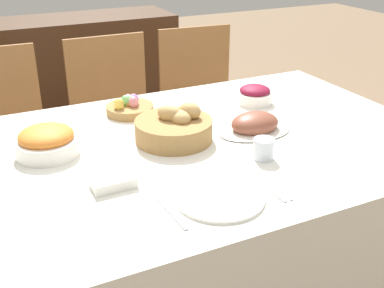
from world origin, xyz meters
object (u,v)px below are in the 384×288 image
object	(u,v)px
chair_far_center	(117,123)
beet_salad_bowl	(255,95)
butter_dish	(113,182)
knife	(265,187)
sideboard	(56,92)
carrot_bowl	(47,142)
egg_basket	(130,107)
spoon	(274,184)
drinking_cup	(264,149)
ham_platter	(255,125)
fork	(170,211)
chair_far_right	(202,108)
bread_basket	(174,127)
dinner_plate	(220,198)
chair_far_left	(4,143)

from	to	relation	value
chair_far_center	beet_salad_bowl	size ratio (longest dim) A/B	6.15
beet_salad_bowl	chair_far_center	bearing A→B (deg)	124.20
butter_dish	knife	bearing A→B (deg)	-26.19
sideboard	carrot_bowl	world-z (taller)	sideboard
sideboard	beet_salad_bowl	bearing A→B (deg)	-66.94
egg_basket	spoon	bearing A→B (deg)	-75.36
sideboard	drinking_cup	bearing A→B (deg)	-79.78
chair_far_center	knife	xyz separation A→B (m)	(0.07, -1.25, 0.25)
egg_basket	carrot_bowl	xyz separation A→B (m)	(-0.37, -0.23, 0.02)
butter_dish	ham_platter	bearing A→B (deg)	15.69
beet_salad_bowl	knife	xyz separation A→B (m)	(-0.36, -0.62, -0.03)
egg_basket	spoon	xyz separation A→B (m)	(0.19, -0.74, -0.03)
egg_basket	drinking_cup	xyz separation A→B (m)	(0.26, -0.58, 0.01)
chair_far_center	fork	xyz separation A→B (m)	(-0.23, -1.25, 0.25)
chair_far_right	egg_basket	size ratio (longest dim) A/B	4.89
bread_basket	egg_basket	world-z (taller)	bread_basket
dinner_plate	drinking_cup	xyz separation A→B (m)	(0.25, 0.16, 0.03)
beet_salad_bowl	butter_dish	xyz separation A→B (m)	(-0.76, -0.42, -0.02)
beet_salad_bowl	fork	size ratio (longest dim) A/B	0.79
ham_platter	fork	xyz separation A→B (m)	(-0.50, -0.36, -0.02)
beet_salad_bowl	dinner_plate	world-z (taller)	beet_salad_bowl
chair_far_left	chair_far_center	world-z (taller)	same
egg_basket	butter_dish	size ratio (longest dim) A/B	1.50
drinking_cup	fork	bearing A→B (deg)	-158.23
ham_platter	spoon	world-z (taller)	ham_platter
ham_platter	spoon	size ratio (longest dim) A/B	1.48
chair_far_left	beet_salad_bowl	size ratio (longest dim) A/B	6.15
chair_far_left	knife	xyz separation A→B (m)	(0.63, -1.25, 0.25)
knife	spoon	world-z (taller)	same
sideboard	butter_dish	size ratio (longest dim) A/B	12.01
drinking_cup	butter_dish	bearing A→B (deg)	175.94
egg_basket	chair_far_center	bearing A→B (deg)	79.97
ham_platter	beet_salad_bowl	distance (m)	0.30
ham_platter	drinking_cup	xyz separation A→B (m)	(-0.10, -0.20, 0.01)
fork	chair_far_right	bearing A→B (deg)	56.83
beet_salad_bowl	drinking_cup	distance (m)	0.53
chair_far_right	drinking_cup	size ratio (longest dim) A/B	13.30
egg_basket	fork	world-z (taller)	egg_basket
beet_salad_bowl	drinking_cup	bearing A→B (deg)	-119.34
beet_salad_bowl	bread_basket	bearing A→B (deg)	-156.86
chair_far_center	ham_platter	size ratio (longest dim) A/B	3.29
dinner_plate	butter_dish	world-z (taller)	butter_dish
chair_far_left	butter_dish	size ratio (longest dim) A/B	7.31
bread_basket	ham_platter	bearing A→B (deg)	-11.51
fork	spoon	world-z (taller)	same
butter_dish	spoon	bearing A→B (deg)	-24.58
egg_basket	ham_platter	bearing A→B (deg)	-46.29
dinner_plate	knife	world-z (taller)	dinner_plate
ham_platter	knife	world-z (taller)	ham_platter
ham_platter	spoon	distance (m)	0.40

